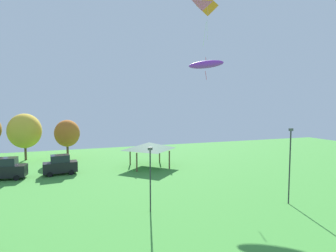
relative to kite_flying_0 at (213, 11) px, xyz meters
name	(u,v)px	position (x,y,z in m)	size (l,w,h in m)	color
kite_flying_0	(213,11)	(0.00, 0.00, 0.00)	(3.59, 3.59, 4.41)	#E54C93
kite_flying_2	(207,7)	(2.69, 6.47, 3.08)	(3.14, 1.09, 6.64)	orange
kite_flying_4	(206,64)	(0.38, 2.32, -6.04)	(4.58, 3.04, 2.93)	purple
parked_car_leftmost	(5,169)	(-24.23, 7.15, -19.15)	(4.76, 2.31, 2.67)	black
parked_car_second_from_left	(60,165)	(-18.05, 7.46, -19.19)	(4.31, 2.27, 2.58)	black
park_pavilion	(149,146)	(-5.93, 7.93, -17.37)	(6.11, 5.93, 3.60)	brown
light_post_0	(150,175)	(-10.25, -8.14, -17.31)	(0.36, 0.20, 5.50)	#2D2D33
light_post_2	(290,162)	(2.16, -10.65, -16.58)	(0.36, 0.20, 6.93)	#2D2D33
treeline_tree_2	(25,131)	(-23.95, 19.32, -15.60)	(5.18, 5.18, 7.71)	brown
treeline_tree_3	(67,133)	(-17.39, 17.57, -16.06)	(4.06, 4.06, 6.63)	brown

